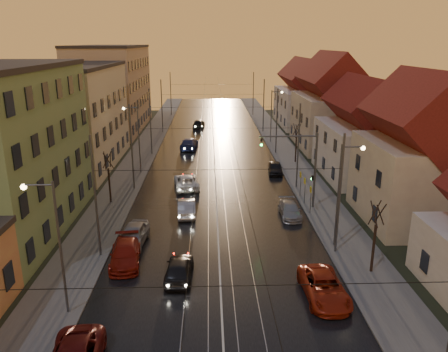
{
  "coord_description": "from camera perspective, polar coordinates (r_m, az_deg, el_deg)",
  "views": [
    {
      "loc": [
        -0.59,
        -19.88,
        14.94
      ],
      "look_at": [
        0.73,
        19.57,
        2.78
      ],
      "focal_mm": 35.0,
      "sensor_mm": 36.0,
      "label": 1
    }
  ],
  "objects": [
    {
      "name": "apartment_left_2",
      "position": [
        57.17,
        -19.25,
        7.19
      ],
      "size": [
        10.0,
        20.0,
        12.0
      ],
      "primitive_type": "cube",
      "color": "beige",
      "rests_on": "ground"
    },
    {
      "name": "driving_car_2",
      "position": [
        46.54,
        -4.93,
        -0.72
      ],
      "size": [
        3.08,
        5.5,
        1.45
      ],
      "primitive_type": "imported",
      "rotation": [
        0.0,
        0.0,
        3.27
      ],
      "color": "white",
      "rests_on": "ground"
    },
    {
      "name": "catenary_pole_r_2",
      "position": [
        46.03,
        9.68,
        3.78
      ],
      "size": [
        0.16,
        0.16,
        9.0
      ],
      "primitive_type": "cylinder",
      "color": "#595B60",
      "rests_on": "ground"
    },
    {
      "name": "sidewalk_left",
      "position": [
        62.41,
        -10.54,
        3.06
      ],
      "size": [
        4.0,
        120.0,
        0.15
      ],
      "primitive_type": "cube",
      "color": "#4C4C4C",
      "rests_on": "ground"
    },
    {
      "name": "house_right_4",
      "position": [
        83.36,
        10.45,
        10.04
      ],
      "size": [
        9.18,
        16.32,
        10.0
      ],
      "color": "beige",
      "rests_on": "ground"
    },
    {
      "name": "house_right_2",
      "position": [
        52.03,
        17.95,
        4.88
      ],
      "size": [
        9.18,
        12.24,
        9.2
      ],
      "color": "beige",
      "rests_on": "ground"
    },
    {
      "name": "traffic_light_mast",
      "position": [
        40.19,
        10.49,
        1.93
      ],
      "size": [
        5.3,
        0.32,
        7.2
      ],
      "color": "#595B60",
      "rests_on": "ground"
    },
    {
      "name": "sidewalk_right",
      "position": [
        62.6,
        7.9,
        3.23
      ],
      "size": [
        4.0,
        120.0,
        0.15
      ],
      "primitive_type": "cube",
      "color": "#4C4C4C",
      "rests_on": "ground"
    },
    {
      "name": "road",
      "position": [
        61.71,
        -1.31,
        3.14
      ],
      "size": [
        16.0,
        120.0,
        0.04
      ],
      "primitive_type": "cube",
      "color": "black",
      "rests_on": "ground"
    },
    {
      "name": "tram_rail_2",
      "position": [
        61.71,
        -0.59,
        3.17
      ],
      "size": [
        0.06,
        120.0,
        0.03
      ],
      "primitive_type": "cube",
      "color": "gray",
      "rests_on": "road"
    },
    {
      "name": "catenary_pole_l_2",
      "position": [
        45.81,
        -11.96,
        3.58
      ],
      "size": [
        0.16,
        0.16,
        9.0
      ],
      "primitive_type": "cylinder",
      "color": "#595B60",
      "rests_on": "ground"
    },
    {
      "name": "catenary_pole_r_3",
      "position": [
        60.5,
        6.91,
        7.07
      ],
      "size": [
        0.16,
        0.16,
        9.0
      ],
      "primitive_type": "cylinder",
      "color": "#595B60",
      "rests_on": "ground"
    },
    {
      "name": "parked_right_0",
      "position": [
        27.91,
        12.93,
        -14.0
      ],
      "size": [
        2.52,
        5.2,
        1.43
      ],
      "primitive_type": "imported",
      "rotation": [
        0.0,
        0.0,
        0.03
      ],
      "color": "#A22510",
      "rests_on": "ground"
    },
    {
      "name": "catenary_pole_l_1",
      "position": [
        31.73,
        -16.44,
        -2.81
      ],
      "size": [
        0.16,
        0.16,
        9.0
      ],
      "primitive_type": "cylinder",
      "color": "#595B60",
      "rests_on": "ground"
    },
    {
      "name": "house_right_1",
      "position": [
        40.2,
        24.12,
        1.95
      ],
      "size": [
        8.67,
        10.2,
        10.8
      ],
      "color": "tan",
      "rests_on": "ground"
    },
    {
      "name": "catenary_pole_l_3",
      "position": [
        60.33,
        -9.58,
        6.93
      ],
      "size": [
        0.16,
        0.16,
        9.0
      ],
      "primitive_type": "cylinder",
      "color": "#595B60",
      "rests_on": "ground"
    },
    {
      "name": "catenary_pole_l_5",
      "position": [
        92.81,
        -6.97,
        10.55
      ],
      "size": [
        0.16,
        0.16,
        9.0
      ],
      "primitive_type": "cylinder",
      "color": "#595B60",
      "rests_on": "ground"
    },
    {
      "name": "driving_car_3",
      "position": [
        63.7,
        -4.58,
        4.24
      ],
      "size": [
        2.67,
        5.63,
        1.58
      ],
      "primitive_type": "imported",
      "rotation": [
        0.0,
        0.0,
        3.06
      ],
      "color": "navy",
      "rests_on": "ground"
    },
    {
      "name": "catenary_pole_r_1",
      "position": [
        32.05,
        14.88,
        -2.48
      ],
      "size": [
        0.16,
        0.16,
        9.0
      ],
      "primitive_type": "cylinder",
      "color": "#595B60",
      "rests_on": "ground"
    },
    {
      "name": "street_lamp_3",
      "position": [
        67.34,
        6.46,
        8.44
      ],
      "size": [
        1.75,
        0.32,
        8.0
      ],
      "color": "#595B60",
      "rests_on": "ground"
    },
    {
      "name": "parked_left_3",
      "position": [
        34.41,
        -11.78,
        -7.54
      ],
      "size": [
        2.29,
        4.79,
        1.58
      ],
      "primitive_type": "imported",
      "rotation": [
        0.0,
        0.0,
        -0.09
      ],
      "color": "gray",
      "rests_on": "ground"
    },
    {
      "name": "tram_rail_1",
      "position": [
        61.7,
        -2.03,
        3.16
      ],
      "size": [
        0.06,
        120.0,
        0.03
      ],
      "primitive_type": "cube",
      "color": "gray",
      "rests_on": "road"
    },
    {
      "name": "parked_left_2",
      "position": [
        31.82,
        -12.77,
        -9.88
      ],
      "size": [
        2.54,
        5.15,
        1.44
      ],
      "primitive_type": "imported",
      "rotation": [
        0.0,
        0.0,
        0.11
      ],
      "color": "maroon",
      "rests_on": "ground"
    },
    {
      "name": "catenary_pole_l_4",
      "position": [
        75.04,
        -8.12,
        8.97
      ],
      "size": [
        0.16,
        0.16,
        9.0
      ],
      "primitive_type": "cylinder",
      "color": "#595B60",
      "rests_on": "ground"
    },
    {
      "name": "apartment_left_3",
      "position": [
        80.08,
        -14.36,
        10.92
      ],
      "size": [
        10.0,
        24.0,
        14.0
      ],
      "primitive_type": "cube",
      "color": "tan",
      "rests_on": "ground"
    },
    {
      "name": "tram_rail_3",
      "position": [
        61.76,
        0.73,
        3.18
      ],
      "size": [
        0.06,
        120.0,
        0.03
      ],
      "primitive_type": "cube",
      "color": "gray",
      "rests_on": "road"
    },
    {
      "name": "house_right_3",
      "position": [
        65.93,
        13.74,
        8.68
      ],
      "size": [
        9.18,
        14.28,
        11.5
      ],
      "color": "tan",
      "rests_on": "ground"
    },
    {
      "name": "bare_tree_0",
      "position": [
        42.87,
        -14.78,
        -0.34
      ],
      "size": [
        1.09,
        1.09,
        5.11
      ],
      "color": "black",
      "rests_on": "ground"
    },
    {
      "name": "catenary_pole_r_4",
      "position": [
        75.17,
        5.19,
        9.08
      ],
      "size": [
        0.16,
        0.16,
        9.0
      ],
      "primitive_type": "cylinder",
      "color": "#595B60",
      "rests_on": "ground"
    },
    {
      "name": "tram_rail_0",
      "position": [
        61.72,
        -3.36,
        3.15
      ],
      "size": [
        0.06,
        120.0,
        0.03
      ],
      "primitive_type": "cube",
      "color": "gray",
      "rests_on": "road"
    },
    {
      "name": "driving_car_0",
      "position": [
        29.37,
        -5.89,
        -11.92
      ],
      "size": [
        1.91,
        4.32,
        1.44
      ],
      "primitive_type": "imported",
      "rotation": [
        0.0,
        0.0,
        3.09
      ],
      "color": "black",
      "rests_on": "ground"
    },
    {
      "name": "ground",
      "position": [
        24.87,
        -0.18,
        -19.79
      ],
      "size": [
        160.0,
        160.0,
        0.0
      ],
      "primitive_type": "plane",
      "color": "black",
      "rests_on": "ground"
    },
    {
      "name": "driving_car_1",
      "position": [
        39.39,
        -4.89,
        -4.09
      ],
      "size": [
        1.77,
        4.48,
        1.45
      ],
      "primitive_type": "imported",
      "rotation": [
        0.0,
        0.0,
        3.19
      ],
      "color": "#AAAAAF",
      "rests_on": "ground"
    },
    {
      "name": "street_lamp_2",
      "position": [
        51.59,
        -11.43,
        5.55
      ],
      "size": [
        1.75,
        0.32,
        8.0
      ],
      "color": "#595B60",
      "rests_on": "ground"
    },
    {
      "name": "street_lamp_0",
      "position": [
        25.54,
        -21.4,
        -7.32
      ],
      "size": [
        1.75,
        0.32,
        8.0
      ],
      "color": "#595B60",
      "rests_on": "ground"
    },
    {
      "name": "catenary_pole_r_5",
      "position": [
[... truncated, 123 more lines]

